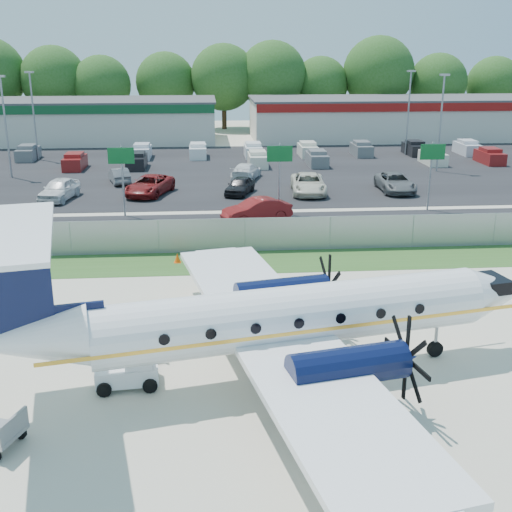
{
  "coord_description": "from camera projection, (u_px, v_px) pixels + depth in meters",
  "views": [
    {
      "loc": [
        -2.19,
        -21.8,
        11.38
      ],
      "look_at": [
        0.0,
        6.0,
        2.3
      ],
      "focal_mm": 45.0,
      "sensor_mm": 36.0,
      "label": 1
    }
  ],
  "objects": [
    {
      "name": "ground",
      "position": [
        268.0,
        362.0,
        24.35
      ],
      "size": [
        170.0,
        170.0,
        0.0
      ],
      "primitive_type": "plane",
      "color": "beige",
      "rests_on": "ground"
    },
    {
      "name": "grass_verge",
      "position": [
        248.0,
        262.0,
        35.73
      ],
      "size": [
        170.0,
        4.0,
        0.02
      ],
      "primitive_type": "cube",
      "color": "#2D561E",
      "rests_on": "ground"
    },
    {
      "name": "access_road",
      "position": [
        241.0,
        228.0,
        42.36
      ],
      "size": [
        170.0,
        8.0,
        0.02
      ],
      "primitive_type": "cube",
      "color": "black",
      "rests_on": "ground"
    },
    {
      "name": "parking_lot",
      "position": [
        229.0,
        171.0,
        62.27
      ],
      "size": [
        170.0,
        32.0,
        0.02
      ],
      "primitive_type": "cube",
      "color": "black",
      "rests_on": "ground"
    },
    {
      "name": "perimeter_fence",
      "position": [
        245.0,
        235.0,
        37.32
      ],
      "size": [
        120.0,
        0.06,
        1.99
      ],
      "color": "gray",
      "rests_on": "ground"
    },
    {
      "name": "building_west",
      "position": [
        31.0,
        121.0,
        80.5
      ],
      "size": [
        46.4,
        12.4,
        5.24
      ],
      "color": "beige",
      "rests_on": "ground"
    },
    {
      "name": "building_east",
      "position": [
        419.0,
        118.0,
        84.24
      ],
      "size": [
        44.4,
        12.4,
        5.24
      ],
      "color": "beige",
      "rests_on": "ground"
    },
    {
      "name": "sign_left",
      "position": [
        122.0,
        166.0,
        44.35
      ],
      "size": [
        1.8,
        0.26,
        5.0
      ],
      "color": "gray",
      "rests_on": "ground"
    },
    {
      "name": "sign_mid",
      "position": [
        280.0,
        163.0,
        45.18
      ],
      "size": [
        1.8,
        0.26,
        5.0
      ],
      "color": "gray",
      "rests_on": "ground"
    },
    {
      "name": "sign_right",
      "position": [
        432.0,
        161.0,
        46.0
      ],
      "size": [
        1.8,
        0.26,
        5.0
      ],
      "color": "gray",
      "rests_on": "ground"
    },
    {
      "name": "light_pole_nw",
      "position": [
        5.0,
        120.0,
        57.26
      ],
      "size": [
        0.9,
        0.35,
        9.09
      ],
      "color": "gray",
      "rests_on": "ground"
    },
    {
      "name": "light_pole_ne",
      "position": [
        441.0,
        116.0,
        60.25
      ],
      "size": [
        0.9,
        0.35,
        9.09
      ],
      "color": "gray",
      "rests_on": "ground"
    },
    {
      "name": "light_pole_sw",
      "position": [
        33.0,
        110.0,
        66.74
      ],
      "size": [
        0.9,
        0.35,
        9.09
      ],
      "color": "gray",
      "rests_on": "ground"
    },
    {
      "name": "light_pole_se",
      "position": [
        409.0,
        107.0,
        69.73
      ],
      "size": [
        0.9,
        0.35,
        9.09
      ],
      "color": "gray",
      "rests_on": "ground"
    },
    {
      "name": "tree_line",
      "position": [
        220.0,
        129.0,
        94.5
      ],
      "size": [
        112.0,
        6.0,
        14.0
      ],
      "primitive_type": null,
      "color": "#224E16",
      "rests_on": "ground"
    },
    {
      "name": "aircraft",
      "position": [
        281.0,
        317.0,
        22.42
      ],
      "size": [
        20.43,
        20.02,
        6.23
      ],
      "color": "white",
      "rests_on": "ground"
    },
    {
      "name": "pushback_tug",
      "position": [
        130.0,
        370.0,
        22.57
      ],
      "size": [
        2.27,
        1.73,
        1.17
      ],
      "color": "white",
      "rests_on": "ground"
    },
    {
      "name": "baggage_cart_far",
      "position": [
        137.0,
        351.0,
        24.35
      ],
      "size": [
        1.96,
        1.56,
        0.9
      ],
      "color": "gray",
      "rests_on": "ground"
    },
    {
      "name": "cone_nose",
      "position": [
        362.0,
        377.0,
        22.82
      ],
      "size": [
        0.34,
        0.34,
        0.48
      ],
      "color": "#FD5008",
      "rests_on": "ground"
    },
    {
      "name": "cone_starboard_wing",
      "position": [
        177.0,
        258.0,
        35.56
      ],
      "size": [
        0.39,
        0.39,
        0.55
      ],
      "color": "#FD5008",
      "rests_on": "ground"
    },
    {
      "name": "road_car_mid",
      "position": [
        257.0,
        221.0,
        44.12
      ],
      "size": [
        5.07,
        3.31,
        1.58
      ],
      "primitive_type": "imported",
      "rotation": [
        0.0,
        0.0,
        -1.2
      ],
      "color": "maroon",
      "rests_on": "ground"
    },
    {
      "name": "parked_car_a",
      "position": [
        60.0,
        200.0,
        50.36
      ],
      "size": [
        2.88,
        5.23,
        1.69
      ],
      "primitive_type": "imported",
      "rotation": [
        0.0,
        0.0,
        -0.19
      ],
      "color": "silver",
      "rests_on": "ground"
    },
    {
      "name": "parked_car_b",
      "position": [
        150.0,
        195.0,
        52.05
      ],
      "size": [
        4.22,
        6.18,
        1.57
      ],
      "primitive_type": "imported",
      "rotation": [
        0.0,
        0.0,
        -0.31
      ],
      "color": "maroon",
      "rests_on": "ground"
    },
    {
      "name": "parked_car_c",
      "position": [
        240.0,
        194.0,
        52.23
      ],
      "size": [
        3.01,
        4.5,
        1.42
      ],
      "primitive_type": "imported",
      "rotation": [
        0.0,
        0.0,
        -0.35
      ],
      "color": "black",
      "rests_on": "ground"
    },
    {
      "name": "parked_car_d",
      "position": [
        308.0,
        193.0,
        52.54
      ],
      "size": [
        3.17,
        6.03,
        1.62
      ],
      "primitive_type": "imported",
      "rotation": [
        0.0,
        0.0,
        -0.08
      ],
      "color": "beige",
      "rests_on": "ground"
    },
    {
      "name": "parked_car_e",
      "position": [
        395.0,
        192.0,
        53.26
      ],
      "size": [
        2.69,
        5.59,
        1.53
      ],
      "primitive_type": "imported",
      "rotation": [
        0.0,
        0.0,
        -0.03
      ],
      "color": "#595B5E",
      "rests_on": "ground"
    },
    {
      "name": "parked_car_f",
      "position": [
        120.0,
        183.0,
        56.55
      ],
      "size": [
        2.5,
        4.33,
        1.35
      ],
      "primitive_type": "imported",
      "rotation": [
        0.0,
        0.0,
        3.42
      ],
      "color": "#595B5E",
      "rests_on": "ground"
    },
    {
      "name": "parked_car_g",
      "position": [
        246.0,
        179.0,
        58.25
      ],
      "size": [
        3.37,
        5.4,
        1.46
      ],
      "primitive_type": "imported",
      "rotation": [
        0.0,
        0.0,
        2.86
      ],
      "color": "silver",
      "rests_on": "ground"
    },
    {
      "name": "far_parking_rows",
      "position": [
        227.0,
        162.0,
        67.01
      ],
      "size": [
        56.0,
        10.0,
        1.6
      ],
      "primitive_type": null,
      "color": "gray",
      "rests_on": "ground"
    }
  ]
}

